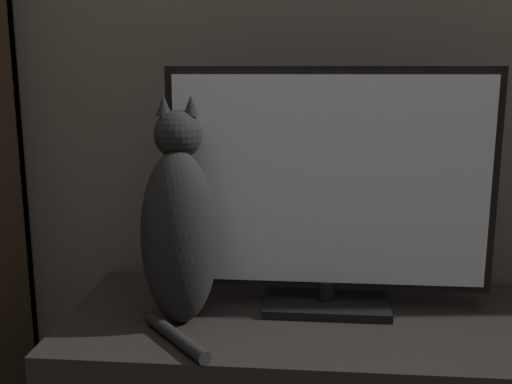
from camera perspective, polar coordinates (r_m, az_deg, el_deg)
The scene contains 2 objects.
tv at distance 1.40m, azimuth 6.97°, elevation 0.14°, with size 0.76×0.18×0.57m.
cat at distance 1.34m, azimuth -7.31°, elevation -3.48°, with size 0.19×0.30×0.51m.
Camera 1 is at (-0.07, -0.39, 0.98)m, focal length 42.00 mm.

